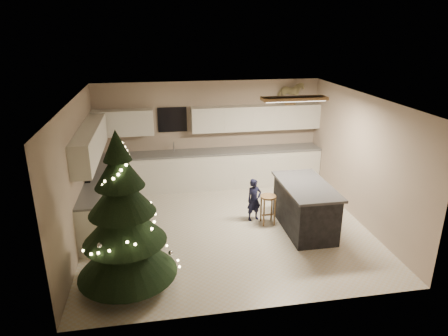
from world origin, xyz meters
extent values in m
plane|color=beige|center=(0.00, 0.00, 0.00)|extent=(5.50, 5.50, 0.00)
cube|color=tan|center=(0.00, 2.50, 1.30)|extent=(5.50, 0.02, 2.60)
cube|color=tan|center=(0.00, -2.50, 1.30)|extent=(5.50, 0.02, 2.60)
cube|color=tan|center=(-2.75, 0.00, 1.30)|extent=(0.02, 5.00, 2.60)
cube|color=tan|center=(2.75, 0.00, 1.30)|extent=(0.02, 5.00, 2.60)
cube|color=silver|center=(0.00, 0.00, 2.60)|extent=(5.50, 5.00, 0.02)
cube|color=olive|center=(1.30, 0.10, 2.55)|extent=(1.25, 0.32, 0.06)
cube|color=white|center=(1.30, 0.10, 2.52)|extent=(1.15, 0.24, 0.02)
cube|color=silver|center=(0.00, 2.20, 0.45)|extent=(5.48, 0.60, 0.90)
cube|color=silver|center=(-2.45, 0.60, 0.45)|extent=(0.60, 2.60, 0.90)
cube|color=slate|center=(0.00, 2.19, 0.92)|extent=(5.48, 0.62, 0.04)
cube|color=slate|center=(-2.44, 0.60, 0.92)|extent=(0.62, 2.60, 0.04)
cube|color=silver|center=(-2.05, 2.33, 1.70)|extent=(1.40, 0.35, 0.60)
cube|color=silver|center=(1.15, 2.33, 1.70)|extent=(3.20, 0.35, 0.60)
cube|color=silver|center=(-2.58, 0.72, 1.70)|extent=(0.35, 2.60, 0.60)
cube|color=black|center=(-0.90, 2.47, 1.70)|extent=(0.70, 0.04, 0.60)
cube|color=#99999E|center=(-0.90, 2.20, 0.90)|extent=(0.55, 0.40, 0.06)
cylinder|color=#99999E|center=(-0.90, 2.30, 1.06)|extent=(0.03, 0.03, 0.24)
cube|color=black|center=(-2.43, 0.90, 0.45)|extent=(0.64, 0.75, 0.90)
cube|color=black|center=(-2.68, 0.90, 1.05)|extent=(0.10, 0.75, 0.30)
cube|color=black|center=(1.50, -0.31, 0.45)|extent=(0.80, 1.60, 0.90)
cube|color=#2F3031|center=(1.50, -0.31, 0.93)|extent=(0.90, 1.70, 0.05)
cylinder|color=olive|center=(0.85, 0.04, 0.59)|extent=(0.32, 0.32, 0.04)
cylinder|color=olive|center=(0.74, -0.07, 0.29)|extent=(0.03, 0.03, 0.57)
cylinder|color=olive|center=(0.97, -0.07, 0.29)|extent=(0.03, 0.03, 0.57)
cylinder|color=olive|center=(0.74, 0.15, 0.29)|extent=(0.03, 0.03, 0.57)
cylinder|color=olive|center=(0.97, 0.15, 0.29)|extent=(0.03, 0.03, 0.57)
cube|color=olive|center=(0.85, 0.04, 0.19)|extent=(0.24, 0.03, 0.03)
cylinder|color=#3F2816|center=(-1.85, -1.60, 0.17)|extent=(0.13, 0.13, 0.34)
cone|color=black|center=(-1.85, -1.60, 0.61)|extent=(1.52, 1.52, 0.78)
cone|color=black|center=(-1.85, -1.60, 1.12)|extent=(1.25, 1.25, 0.67)
cone|color=black|center=(-1.85, -1.60, 1.56)|extent=(0.98, 0.98, 0.61)
cone|color=black|center=(-1.85, -1.60, 1.95)|extent=(0.71, 0.71, 0.56)
cone|color=black|center=(-1.85, -1.60, 2.29)|extent=(0.40, 0.40, 0.45)
sphere|color=#FFD88C|center=(-1.06, -1.60, 0.28)|extent=(0.04, 0.04, 0.04)
sphere|color=#FFD88C|center=(-1.12, -1.34, 0.33)|extent=(0.04, 0.04, 0.04)
sphere|color=#FFD88C|center=(-1.26, -1.12, 0.38)|extent=(0.04, 0.04, 0.04)
sphere|color=#FFD88C|center=(-1.47, -0.97, 0.43)|extent=(0.04, 0.04, 0.04)
sphere|color=#FFD88C|center=(-1.70, -0.89, 0.49)|extent=(0.04, 0.04, 0.04)
sphere|color=#FFD88C|center=(-1.95, -0.90, 0.54)|extent=(0.04, 0.04, 0.04)
sphere|color=#FFD88C|center=(-2.17, -0.99, 0.59)|extent=(0.04, 0.04, 0.04)
sphere|color=#FFD88C|center=(-2.34, -1.14, 0.64)|extent=(0.04, 0.04, 0.04)
sphere|color=#FFD88C|center=(-2.45, -1.34, 0.69)|extent=(0.04, 0.04, 0.04)
sphere|color=#FFD88C|center=(-2.48, -1.56, 0.75)|extent=(0.04, 0.04, 0.04)
sphere|color=#FFD88C|center=(-2.44, -1.77, 0.80)|extent=(0.04, 0.04, 0.04)
sphere|color=#FFD88C|center=(-2.34, -1.94, 0.85)|extent=(0.04, 0.04, 0.04)
sphere|color=#FFD88C|center=(-2.18, -2.07, 0.90)|extent=(0.04, 0.04, 0.04)
sphere|color=#FFD88C|center=(-2.00, -2.14, 0.95)|extent=(0.04, 0.04, 0.04)
sphere|color=#FFD88C|center=(-1.81, -2.14, 1.00)|extent=(0.04, 0.04, 0.04)
sphere|color=#FFD88C|center=(-1.64, -2.08, 1.06)|extent=(0.04, 0.04, 0.04)
sphere|color=#FFD88C|center=(-1.51, -1.97, 1.11)|extent=(0.04, 0.04, 0.04)
sphere|color=#FFD88C|center=(-1.42, -1.82, 1.16)|extent=(0.04, 0.04, 0.04)
sphere|color=#FFD88C|center=(-1.39, -1.66, 1.21)|extent=(0.04, 0.04, 0.04)
sphere|color=#FFD88C|center=(-1.41, -1.51, 1.26)|extent=(0.04, 0.04, 0.04)
sphere|color=#FFD88C|center=(-1.48, -1.37, 1.31)|extent=(0.04, 0.04, 0.04)
sphere|color=#FFD88C|center=(-1.59, -1.28, 1.37)|extent=(0.04, 0.04, 0.04)
sphere|color=#FFD88C|center=(-1.72, -1.23, 1.42)|extent=(0.04, 0.04, 0.04)
sphere|color=#FFD88C|center=(-1.85, -1.22, 1.47)|extent=(0.04, 0.04, 0.04)
sphere|color=#FFD88C|center=(-1.97, -1.26, 1.52)|extent=(0.04, 0.04, 0.04)
sphere|color=#FFD88C|center=(-2.07, -1.33, 1.57)|extent=(0.04, 0.04, 0.04)
sphere|color=#FFD88C|center=(-2.13, -1.43, 1.62)|extent=(0.04, 0.04, 0.04)
sphere|color=#FFD88C|center=(-2.15, -1.54, 1.68)|extent=(0.04, 0.04, 0.04)
sphere|color=#FFD88C|center=(-2.14, -1.64, 1.73)|extent=(0.04, 0.04, 0.04)
sphere|color=#FFD88C|center=(-2.09, -1.72, 1.78)|extent=(0.04, 0.04, 0.04)
sphere|color=#FFD88C|center=(-2.02, -1.79, 1.83)|extent=(0.04, 0.04, 0.04)
sphere|color=#FFD88C|center=(-1.94, -1.82, 1.88)|extent=(0.04, 0.04, 0.04)
sphere|color=#FFD88C|center=(-1.86, -1.82, 1.94)|extent=(0.04, 0.04, 0.04)
sphere|color=#FFD88C|center=(-1.80, -1.79, 1.99)|extent=(0.04, 0.04, 0.04)
sphere|color=#FFD88C|center=(-1.75, -1.75, 2.04)|extent=(0.04, 0.04, 0.04)
sphere|color=#FFD88C|center=(-1.72, -1.69, 2.09)|extent=(0.04, 0.04, 0.04)
sphere|color=#FFD88C|center=(-1.71, -1.64, 2.14)|extent=(0.04, 0.04, 0.04)
sphere|color=#FFD88C|center=(-1.72, -1.59, 2.19)|extent=(0.04, 0.04, 0.04)
sphere|color=#FFD88C|center=(-1.75, -1.56, 2.25)|extent=(0.04, 0.04, 0.04)
sphere|color=#FFD88C|center=(-1.78, -1.54, 2.30)|extent=(0.04, 0.04, 0.04)
sphere|color=#FFD88C|center=(-1.82, -1.53, 2.35)|extent=(0.04, 0.04, 0.04)
sphere|color=silver|center=(-1.18, -1.60, 0.46)|extent=(0.08, 0.08, 0.08)
sphere|color=silver|center=(-2.19, -1.13, 0.71)|extent=(0.08, 0.08, 0.08)
sphere|color=silver|center=(-2.00, -2.07, 0.96)|extent=(0.08, 0.08, 0.08)
sphere|color=silver|center=(-1.47, -1.47, 1.21)|extent=(0.08, 0.08, 0.08)
sphere|color=silver|center=(-2.10, -1.42, 1.47)|extent=(0.08, 0.08, 0.08)
sphere|color=silver|center=(-1.85, -1.82, 1.72)|extent=(0.08, 0.08, 0.08)
sphere|color=silver|center=(-1.74, -1.52, 1.97)|extent=(0.08, 0.08, 0.08)
sphere|color=silver|center=(-1.89, -1.59, 2.22)|extent=(0.08, 0.08, 0.08)
imported|color=black|center=(0.61, 0.25, 0.45)|extent=(0.38, 0.30, 0.90)
cube|color=olive|center=(2.00, 2.29, 2.01)|extent=(0.25, 0.02, 0.02)
cube|color=olive|center=(2.00, 2.36, 2.01)|extent=(0.25, 0.02, 0.02)
imported|color=#D4BF88|center=(2.00, 2.33, 2.29)|extent=(0.67, 0.40, 0.53)
camera|label=1|loc=(-1.29, -7.06, 3.85)|focal=32.00mm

